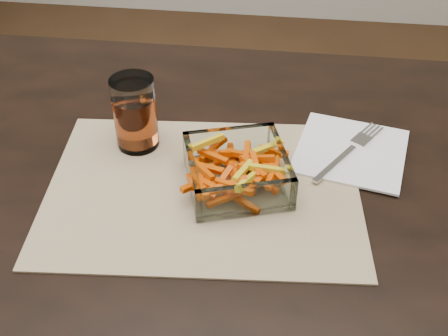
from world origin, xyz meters
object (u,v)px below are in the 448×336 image
at_px(fork, 350,150).
at_px(tumbler, 135,115).
at_px(glass_bowl, 237,173).
at_px(dining_table, 279,246).

bearing_deg(fork, tumbler, -143.31).
relative_size(glass_bowl, fork, 1.06).
height_order(dining_table, tumbler, tumbler).
xyz_separation_m(dining_table, glass_bowl, (-0.07, 0.03, 0.11)).
height_order(dining_table, fork, fork).
bearing_deg(dining_table, glass_bowl, 156.31).
xyz_separation_m(dining_table, tumbler, (-0.24, 0.11, 0.14)).
distance_m(dining_table, fork, 0.19).
bearing_deg(glass_bowl, tumbler, 154.80).
relative_size(dining_table, glass_bowl, 9.21).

